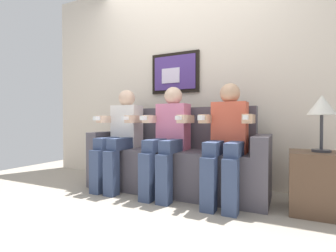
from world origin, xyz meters
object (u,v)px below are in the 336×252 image
couch (175,162)px  side_table_right (316,183)px  person_on_left (121,134)px  person_in_middle (168,135)px  table_lamp (322,108)px  person_on_right (227,137)px

couch → side_table_right: bearing=-4.6°
person_on_left → person_in_middle: bearing=0.0°
table_lamp → person_on_left: bearing=-177.8°
table_lamp → couch: bearing=176.0°
person_on_left → person_in_middle: (0.59, 0.00, 0.00)m
person_on_left → table_lamp: bearing=2.2°
person_on_left → side_table_right: size_ratio=2.22×
couch → table_lamp: (1.34, -0.09, 0.55)m
person_on_left → side_table_right: 1.93m
person_in_middle → table_lamp: size_ratio=2.41×
couch → person_on_left: 0.68m
person_on_left → person_on_right: same height
person_on_left → person_on_right: 1.19m
couch → person_in_middle: (-0.00, -0.17, 0.29)m
side_table_right → person_in_middle: bearing=-177.3°
person_on_left → person_in_middle: size_ratio=1.00×
table_lamp → person_in_middle: bearing=-176.9°
person_in_middle → side_table_right: (1.31, 0.06, -0.36)m
table_lamp → person_on_right: bearing=-174.4°
couch → table_lamp: bearing=-4.0°
person_on_left → side_table_right: person_on_left is taller
person_in_middle → table_lamp: (1.34, 0.07, 0.25)m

